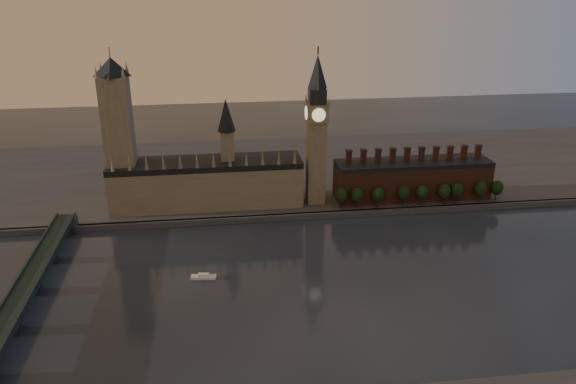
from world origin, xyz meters
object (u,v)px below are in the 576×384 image
at_px(westminster_bridge, 20,301).
at_px(river_boat, 204,277).
at_px(big_ben, 317,129).
at_px(victoria_tower, 118,130).

height_order(westminster_bridge, river_boat, westminster_bridge).
bearing_deg(big_ben, river_boat, -130.82).
xyz_separation_m(big_ben, river_boat, (-77.56, -89.77, -55.79)).
relative_size(victoria_tower, river_boat, 7.71).
bearing_deg(westminster_bridge, river_boat, 14.69).
xyz_separation_m(big_ben, westminster_bridge, (-165.00, -112.70, -49.39)).
distance_m(victoria_tower, big_ben, 130.12).
xyz_separation_m(victoria_tower, river_boat, (52.44, -94.77, -58.04)).
bearing_deg(big_ben, victoria_tower, 177.80).
distance_m(big_ben, river_boat, 131.10).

